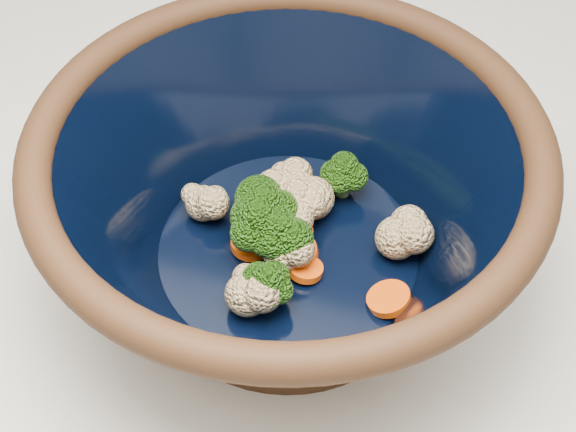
{
  "coord_description": "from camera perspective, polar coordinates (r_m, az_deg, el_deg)",
  "views": [
    {
      "loc": [
        0.07,
        -0.34,
        1.4
      ],
      "look_at": [
        -0.03,
        0.02,
        0.97
      ],
      "focal_mm": 50.0,
      "sensor_mm": 36.0,
      "label": 1
    }
  ],
  "objects": [
    {
      "name": "mixing_bowl",
      "position": [
        0.55,
        -0.0,
        0.99
      ],
      "size": [
        0.34,
        0.34,
        0.15
      ],
      "rotation": [
        0.0,
        0.0,
        -0.04
      ],
      "color": "black",
      "rests_on": "counter"
    },
    {
      "name": "vegetable_pile",
      "position": [
        0.58,
        -0.28,
        -0.71
      ],
      "size": [
        0.18,
        0.16,
        0.06
      ],
      "color": "#608442",
      "rests_on": "mixing_bowl"
    }
  ]
}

